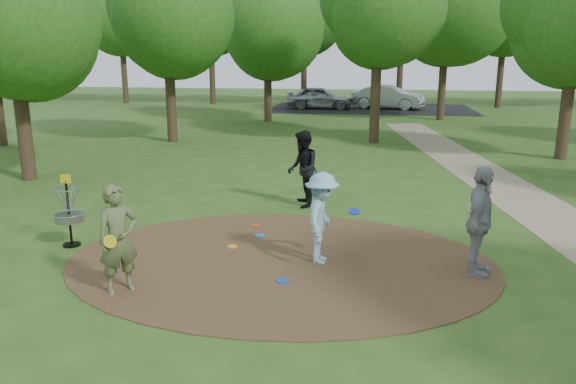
# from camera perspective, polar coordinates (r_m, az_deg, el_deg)

# --- Properties ---
(ground) EXTENTS (100.00, 100.00, 0.00)m
(ground) POSITION_cam_1_polar(r_m,az_deg,el_deg) (11.09, -0.84, -7.04)
(ground) COLOR #2D5119
(ground) RESTS_ON ground
(dirt_clearing) EXTENTS (8.40, 8.40, 0.02)m
(dirt_clearing) POSITION_cam_1_polar(r_m,az_deg,el_deg) (11.09, -0.84, -6.99)
(dirt_clearing) COLOR #47301C
(dirt_clearing) RESTS_ON ground
(parking_lot) EXTENTS (14.00, 8.00, 0.01)m
(parking_lot) POSITION_cam_1_polar(r_m,az_deg,el_deg) (40.42, 8.44, 8.38)
(parking_lot) COLOR black
(parking_lot) RESTS_ON ground
(player_observer_with_disc) EXTENTS (0.81, 0.80, 1.88)m
(player_observer_with_disc) POSITION_cam_1_polar(r_m,az_deg,el_deg) (9.85, -16.87, -4.64)
(player_observer_with_disc) COLOR #57643A
(player_observer_with_disc) RESTS_ON ground
(player_throwing_with_disc) EXTENTS (1.10, 1.20, 1.78)m
(player_throwing_with_disc) POSITION_cam_1_polar(r_m,az_deg,el_deg) (10.78, 3.45, -2.68)
(player_throwing_with_disc) COLOR #88BDCB
(player_throwing_with_disc) RESTS_ON ground
(player_walking_with_disc) EXTENTS (0.94, 1.11, 2.01)m
(player_walking_with_disc) POSITION_cam_1_polar(r_m,az_deg,el_deg) (14.67, 1.50, 2.35)
(player_walking_with_disc) COLOR black
(player_walking_with_disc) RESTS_ON ground
(player_waiting_with_disc) EXTENTS (0.87, 1.29, 2.04)m
(player_waiting_with_disc) POSITION_cam_1_polar(r_m,az_deg,el_deg) (10.69, 18.88, -2.87)
(player_waiting_with_disc) COLOR gray
(player_waiting_with_disc) RESTS_ON ground
(disc_ground_cyan) EXTENTS (0.22, 0.22, 0.02)m
(disc_ground_cyan) POSITION_cam_1_polar(r_m,az_deg,el_deg) (12.49, -2.95, -4.43)
(disc_ground_cyan) COLOR #167AB7
(disc_ground_cyan) RESTS_ON dirt_clearing
(disc_ground_blue) EXTENTS (0.22, 0.22, 0.02)m
(disc_ground_blue) POSITION_cam_1_polar(r_m,az_deg,el_deg) (10.12, -0.58, -9.02)
(disc_ground_blue) COLOR #0B41C2
(disc_ground_blue) RESTS_ON dirt_clearing
(disc_ground_red) EXTENTS (0.22, 0.22, 0.02)m
(disc_ground_red) POSITION_cam_1_polar(r_m,az_deg,el_deg) (13.21, -3.30, -3.38)
(disc_ground_red) COLOR #BB3D12
(disc_ground_red) RESTS_ON dirt_clearing
(car_left) EXTENTS (4.65, 1.98, 1.57)m
(car_left) POSITION_cam_1_polar(r_m,az_deg,el_deg) (39.98, 3.22, 9.57)
(car_left) COLOR #9B9DA3
(car_left) RESTS_ON ground
(car_right) EXTENTS (5.25, 3.11, 1.63)m
(car_right) POSITION_cam_1_polar(r_m,az_deg,el_deg) (40.41, 10.14, 9.47)
(car_right) COLOR #B6BBBF
(car_right) RESTS_ON ground
(disc_ground_orange) EXTENTS (0.22, 0.22, 0.02)m
(disc_ground_orange) POSITION_cam_1_polar(r_m,az_deg,el_deg) (11.85, -5.69, -5.54)
(disc_ground_orange) COLOR orange
(disc_ground_orange) RESTS_ON dirt_clearing
(disc_golf_basket) EXTENTS (0.63, 0.63, 1.54)m
(disc_golf_basket) POSITION_cam_1_polar(r_m,az_deg,el_deg) (12.54, -21.43, -1.32)
(disc_golf_basket) COLOR black
(disc_golf_basket) RESTS_ON ground
(tree_ring) EXTENTS (36.83, 45.95, 9.54)m
(tree_ring) POSITION_cam_1_polar(r_m,az_deg,el_deg) (19.80, 9.82, 17.46)
(tree_ring) COLOR #332316
(tree_ring) RESTS_ON ground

